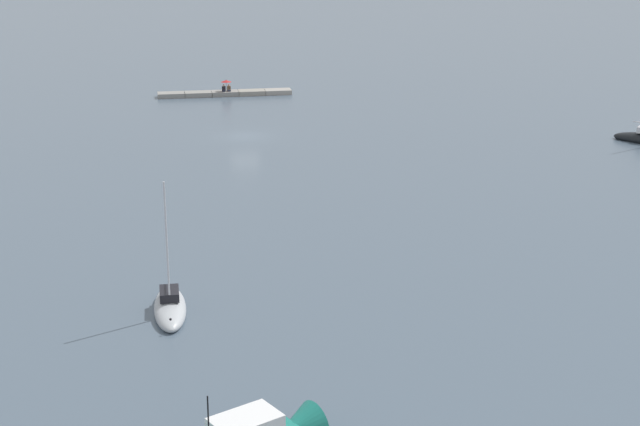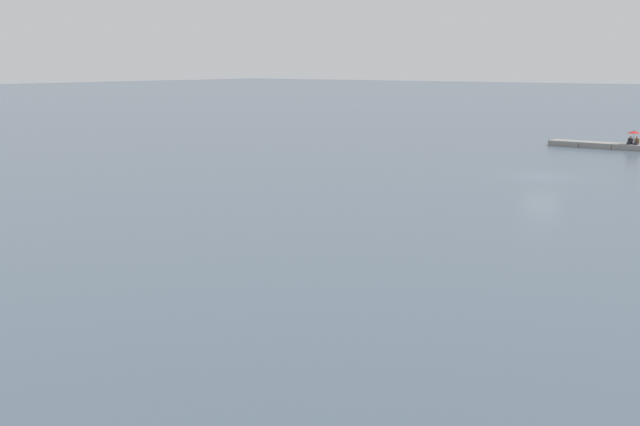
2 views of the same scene
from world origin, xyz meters
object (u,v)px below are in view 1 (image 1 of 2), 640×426
object	(u,v)px
umbrella_open_red	(226,81)
sailboat_grey_near	(170,307)
person_seated_brown_left	(229,89)
person_seated_dark_right	(224,89)

from	to	relation	value
umbrella_open_red	sailboat_grey_near	bearing A→B (deg)	82.50
person_seated_brown_left	person_seated_dark_right	xyz separation A→B (m)	(0.56, 0.02, 0.00)
person_seated_brown_left	person_seated_dark_right	size ratio (longest dim) A/B	1.00
person_seated_dark_right	umbrella_open_red	distance (m)	0.89
person_seated_dark_right	sailboat_grey_near	distance (m)	59.89
umbrella_open_red	sailboat_grey_near	distance (m)	59.98
person_seated_dark_right	person_seated_brown_left	bearing A→B (deg)	-176.22
umbrella_open_red	sailboat_grey_near	xyz separation A→B (m)	(7.83, 59.45, -1.33)
person_seated_brown_left	sailboat_grey_near	size ratio (longest dim) A/B	0.10
person_seated_brown_left	umbrella_open_red	world-z (taller)	umbrella_open_red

